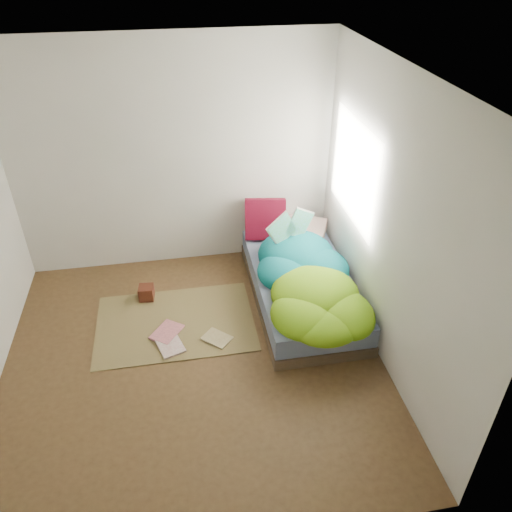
{
  "coord_description": "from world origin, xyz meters",
  "views": [
    {
      "loc": [
        -0.0,
        -3.41,
        3.44
      ],
      "look_at": [
        0.73,
        0.75,
        0.6
      ],
      "focal_mm": 35.0,
      "sensor_mm": 36.0,
      "label": 1
    }
  ],
  "objects_px": {
    "open_book": "(292,218)",
    "wooden_box": "(146,293)",
    "bed": "(301,286)",
    "floor_book_a": "(159,349)",
    "floor_book_b": "(157,329)",
    "pillow_magenta": "(265,219)"
  },
  "relations": [
    {
      "from": "floor_book_b",
      "to": "bed",
      "type": "bearing_deg",
      "value": 45.31
    },
    {
      "from": "open_book",
      "to": "wooden_box",
      "type": "relative_size",
      "value": 3.16
    },
    {
      "from": "wooden_box",
      "to": "floor_book_b",
      "type": "height_order",
      "value": "wooden_box"
    },
    {
      "from": "bed",
      "to": "floor_book_b",
      "type": "distance_m",
      "value": 1.58
    },
    {
      "from": "floor_book_a",
      "to": "floor_book_b",
      "type": "relative_size",
      "value": 0.99
    },
    {
      "from": "wooden_box",
      "to": "floor_book_a",
      "type": "height_order",
      "value": "wooden_box"
    },
    {
      "from": "floor_book_a",
      "to": "floor_book_b",
      "type": "height_order",
      "value": "floor_book_b"
    },
    {
      "from": "wooden_box",
      "to": "floor_book_b",
      "type": "distance_m",
      "value": 0.55
    },
    {
      "from": "bed",
      "to": "floor_book_b",
      "type": "bearing_deg",
      "value": -170.67
    },
    {
      "from": "open_book",
      "to": "floor_book_b",
      "type": "distance_m",
      "value": 1.8
    },
    {
      "from": "floor_book_b",
      "to": "floor_book_a",
      "type": "bearing_deg",
      "value": -51.72
    },
    {
      "from": "bed",
      "to": "open_book",
      "type": "xyz_separation_m",
      "value": [
        -0.05,
        0.34,
        0.66
      ]
    },
    {
      "from": "open_book",
      "to": "floor_book_a",
      "type": "relative_size",
      "value": 1.58
    },
    {
      "from": "bed",
      "to": "open_book",
      "type": "distance_m",
      "value": 0.74
    },
    {
      "from": "bed",
      "to": "wooden_box",
      "type": "bearing_deg",
      "value": 170.32
    },
    {
      "from": "pillow_magenta",
      "to": "wooden_box",
      "type": "distance_m",
      "value": 1.58
    },
    {
      "from": "open_book",
      "to": "floor_book_a",
      "type": "height_order",
      "value": "open_book"
    },
    {
      "from": "pillow_magenta",
      "to": "floor_book_a",
      "type": "relative_size",
      "value": 1.52
    },
    {
      "from": "floor_book_b",
      "to": "open_book",
      "type": "bearing_deg",
      "value": 57.54
    },
    {
      "from": "wooden_box",
      "to": "floor_book_b",
      "type": "relative_size",
      "value": 0.49
    },
    {
      "from": "bed",
      "to": "pillow_magenta",
      "type": "distance_m",
      "value": 0.94
    },
    {
      "from": "bed",
      "to": "floor_book_a",
      "type": "bearing_deg",
      "value": -160.51
    }
  ]
}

